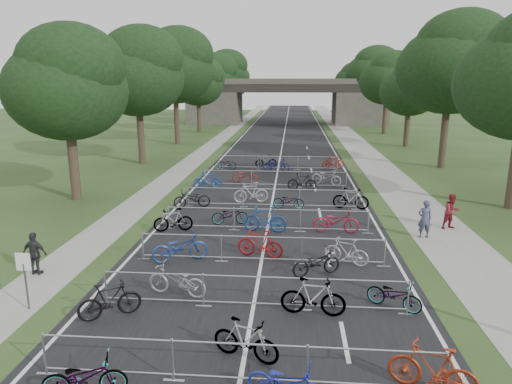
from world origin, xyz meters
TOP-DOWN VIEW (x-y plane):
  - road at (0.00, 50.00)m, footprint 11.00×140.00m
  - sidewalk_right at (8.00, 50.00)m, footprint 3.00×140.00m
  - sidewalk_left at (-7.50, 50.00)m, footprint 2.00×140.00m
  - lane_markings at (0.00, 50.00)m, footprint 0.12×140.00m
  - overpass_bridge at (0.00, 65.00)m, footprint 31.00×8.00m
  - park_sign at (-6.80, 3.00)m, footprint 0.45×0.06m
  - tree_left_0 at (-11.39, 15.93)m, footprint 6.72×6.72m
  - tree_left_1 at (-11.39, 27.93)m, footprint 7.56×7.56m
  - tree_right_1 at (13.11, 27.93)m, footprint 8.18×8.18m
  - tree_left_2 at (-11.39, 39.93)m, footprint 8.40×8.40m
  - tree_right_2 at (13.11, 39.93)m, footprint 6.16×6.16m
  - tree_left_3 at (-11.39, 51.93)m, footprint 6.72×6.72m
  - tree_right_3 at (13.11, 51.93)m, footprint 7.17×7.17m
  - tree_left_4 at (-11.39, 63.93)m, footprint 7.56×7.56m
  - tree_right_4 at (13.11, 63.93)m, footprint 8.18×8.18m
  - tree_left_5 at (-11.39, 75.93)m, footprint 8.40×8.40m
  - tree_right_5 at (13.11, 75.93)m, footprint 6.16×6.16m
  - tree_left_6 at (-11.39, 87.93)m, footprint 6.72×6.72m
  - tree_right_6 at (13.11, 87.93)m, footprint 7.17×7.17m
  - barrier_row_0 at (0.00, 0.00)m, footprint 9.70×0.08m
  - barrier_row_1 at (0.00, 3.60)m, footprint 9.70×0.08m
  - barrier_row_2 at (0.00, 7.20)m, footprint 9.70×0.08m
  - barrier_row_3 at (0.00, 11.00)m, footprint 9.70×0.08m
  - barrier_row_4 at (0.00, 15.00)m, footprint 9.70×0.08m
  - barrier_row_5 at (0.00, 20.00)m, footprint 9.70×0.08m
  - barrier_row_6 at (0.00, 26.00)m, footprint 9.70×0.08m
  - bike_0 at (-3.32, -0.68)m, footprint 1.93×1.02m
  - bike_1 at (0.05, 0.98)m, footprint 1.86×1.11m
  - bike_2 at (1.08, -0.47)m, footprint 1.86×1.05m
  - bike_3 at (4.30, 0.09)m, footprint 2.01×1.23m
  - bike_4 at (-4.12, 2.72)m, footprint 1.84×1.37m
  - bike_5 at (-2.52, 4.25)m, footprint 2.12×1.14m
  - bike_6 at (1.80, 3.34)m, footprint 1.97×0.74m
  - bike_7 at (4.27, 3.94)m, footprint 1.77×1.36m
  - bike_8 at (-3.12, 7.13)m, footprint 2.26×1.54m
  - bike_9 at (-0.09, 7.78)m, footprint 1.94×0.97m
  - bike_10 at (2.03, 6.21)m, footprint 1.95×1.36m
  - bike_11 at (3.21, 7.31)m, footprint 1.78×1.16m
  - bike_12 at (-4.30, 10.62)m, footprint 1.86×1.00m
  - bike_13 at (-1.85, 11.89)m, footprint 1.84×0.97m
  - bike_14 at (-0.09, 10.89)m, footprint 2.07×0.76m
  - bike_15 at (3.15, 11.03)m, footprint 2.11×0.80m
  - bike_16 at (-4.30, 14.60)m, footprint 2.10×1.25m
  - bike_17 at (-1.19, 15.90)m, footprint 2.07×0.99m
  - bike_18 at (0.96, 14.83)m, footprint 1.72×0.74m
  - bike_19 at (4.30, 15.08)m, footprint 2.00×0.86m
  - bike_20 at (-4.30, 19.26)m, footprint 1.88×0.79m
  - bike_21 at (-2.07, 20.97)m, footprint 1.99×1.09m
  - bike_22 at (1.75, 19.21)m, footprint 1.86×0.61m
  - bike_23 at (3.40, 20.83)m, footprint 2.19×1.61m
  - bike_24 at (-4.10, 25.67)m, footprint 1.75×0.81m
  - bike_25 at (-0.98, 26.78)m, footprint 1.79×0.86m
  - bike_26 at (-0.09, 25.20)m, footprint 2.10×0.94m
  - bike_27 at (4.30, 26.68)m, footprint 1.83×0.83m
  - pedestrian_a at (6.96, 10.67)m, footprint 0.66×0.47m
  - pedestrian_b at (8.57, 12.04)m, footprint 0.99×0.89m
  - pedestrian_c at (-7.96, 5.49)m, footprint 0.96×0.49m

SIDE VIEW (x-z plane):
  - lane_markings at x=0.00m, z-range 0.00..0.00m
  - road at x=0.00m, z-range 0.00..0.01m
  - sidewalk_right at x=8.00m, z-range 0.00..0.01m
  - sidewalk_left at x=-7.50m, z-range 0.00..0.01m
  - bike_18 at x=0.96m, z-range 0.00..0.88m
  - bike_24 at x=-4.10m, z-range 0.00..0.89m
  - bike_7 at x=4.27m, z-range 0.00..0.89m
  - bike_13 at x=-1.85m, z-range 0.00..0.92m
  - bike_2 at x=1.08m, z-range 0.00..0.93m
  - bike_0 at x=-3.32m, z-range 0.00..0.96m
  - bike_10 at x=2.03m, z-range 0.00..0.97m
  - bike_21 at x=-2.07m, z-range 0.00..0.99m
  - bike_11 at x=3.21m, z-range 0.00..1.04m
  - bike_25 at x=-0.98m, z-range 0.00..1.04m
  - bike_16 at x=-4.30m, z-range 0.00..1.04m
  - bike_5 at x=-2.52m, z-range 0.00..1.06m
  - bike_27 at x=4.30m, z-range 0.00..1.06m
  - bike_26 at x=-0.09m, z-range 0.00..1.07m
  - bike_12 at x=-4.30m, z-range 0.00..1.08m
  - bike_1 at x=0.05m, z-range 0.00..1.08m
  - barrier_row_0 at x=0.00m, z-range 0.00..1.10m
  - barrier_row_1 at x=0.00m, z-range 0.00..1.10m
  - barrier_row_2 at x=0.00m, z-range 0.00..1.10m
  - barrier_row_3 at x=0.00m, z-range 0.00..1.10m
  - barrier_row_4 at x=0.00m, z-range 0.00..1.10m
  - barrier_row_5 at x=0.00m, z-range 0.00..1.10m
  - barrier_row_6 at x=0.00m, z-range 0.00..1.10m
  - bike_20 at x=-4.30m, z-range 0.00..1.09m
  - bike_15 at x=3.15m, z-range 0.00..1.09m
  - bike_23 at x=3.40m, z-range 0.00..1.10m
  - bike_4 at x=-4.12m, z-range 0.00..1.10m
  - bike_22 at x=1.75m, z-range 0.00..1.11m
  - bike_9 at x=-0.09m, z-range 0.00..1.12m
  - bike_8 at x=-3.12m, z-range 0.00..1.13m
  - bike_6 at x=1.80m, z-range 0.00..1.16m
  - bike_19 at x=4.30m, z-range 0.00..1.16m
  - bike_3 at x=4.30m, z-range 0.00..1.17m
  - bike_17 at x=-1.19m, z-range 0.00..1.20m
  - bike_14 at x=-0.09m, z-range 0.00..1.21m
  - pedestrian_c at x=-7.96m, z-range 0.00..1.58m
  - pedestrian_b at x=8.57m, z-range 0.00..1.67m
  - pedestrian_a at x=6.96m, z-range 0.00..1.71m
  - park_sign at x=-6.80m, z-range 0.36..2.18m
  - overpass_bridge at x=0.00m, z-range 0.01..7.06m
  - tree_right_2 at x=13.11m, z-range 1.25..10.64m
  - tree_right_5 at x=13.11m, z-range 1.25..10.64m
  - tree_left_0 at x=-11.39m, z-range 1.36..11.61m
  - tree_left_3 at x=-11.39m, z-range 1.36..11.61m
  - tree_left_6 at x=-11.39m, z-range 1.36..11.61m
  - tree_right_3 at x=13.11m, z-range 1.46..12.39m
  - tree_right_6 at x=13.11m, z-range 1.46..12.39m
  - tree_left_1 at x=-11.39m, z-range 1.54..13.07m
  - tree_left_4 at x=-11.39m, z-range 1.54..13.07m
  - tree_right_1 at x=13.11m, z-range 1.67..14.13m
  - tree_right_4 at x=13.11m, z-range 1.67..14.13m
  - tree_left_2 at x=-11.39m, z-range 1.71..14.52m
  - tree_left_5 at x=-11.39m, z-range 1.71..14.52m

